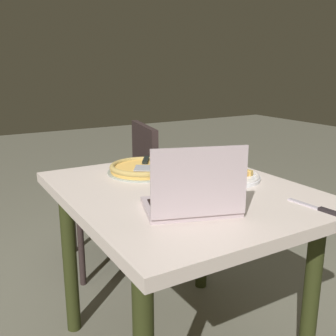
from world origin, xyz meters
name	(u,v)px	position (x,y,z in m)	size (l,w,h in m)	color
dining_table	(182,212)	(0.00, 0.00, 0.62)	(1.03, 0.86, 0.71)	beige
laptop	(193,199)	(0.24, -0.12, 0.76)	(0.30, 0.35, 0.23)	#C1ADB3
pizza_plate	(230,176)	(0.00, 0.23, 0.73)	(0.25, 0.25, 0.04)	white
pizza_tray	(144,168)	(-0.28, -0.02, 0.73)	(0.32, 0.32, 0.04)	#99A498
table_knife	(321,209)	(0.43, 0.26, 0.72)	(0.21, 0.03, 0.01)	silver
chair_near	(123,185)	(-0.85, 0.13, 0.48)	(0.54, 0.54, 0.83)	black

